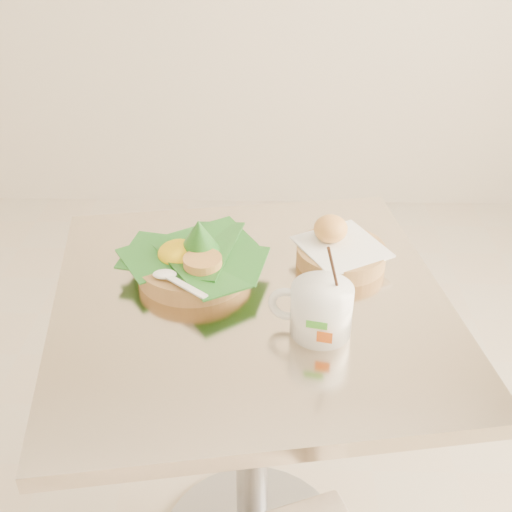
{
  "coord_description": "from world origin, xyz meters",
  "views": [
    {
      "loc": [
        0.16,
        -0.94,
        1.43
      ],
      "look_at": [
        0.14,
        0.02,
        0.82
      ],
      "focal_mm": 45.0,
      "sensor_mm": 36.0,
      "label": 1
    }
  ],
  "objects_px": {
    "rice_basket": "(194,259)",
    "bread_basket": "(339,250)",
    "cafe_table": "(251,387)",
    "coffee_mug": "(320,309)"
  },
  "relations": [
    {
      "from": "cafe_table",
      "to": "rice_basket",
      "type": "bearing_deg",
      "value": 147.19
    },
    {
      "from": "cafe_table",
      "to": "coffee_mug",
      "type": "relative_size",
      "value": 4.57
    },
    {
      "from": "rice_basket",
      "to": "coffee_mug",
      "type": "distance_m",
      "value": 0.28
    },
    {
      "from": "cafe_table",
      "to": "bread_basket",
      "type": "distance_m",
      "value": 0.32
    },
    {
      "from": "rice_basket",
      "to": "bread_basket",
      "type": "bearing_deg",
      "value": 10.72
    },
    {
      "from": "cafe_table",
      "to": "rice_basket",
      "type": "height_order",
      "value": "rice_basket"
    },
    {
      "from": "bread_basket",
      "to": "rice_basket",
      "type": "bearing_deg",
      "value": -169.28
    },
    {
      "from": "rice_basket",
      "to": "coffee_mug",
      "type": "bearing_deg",
      "value": -35.97
    },
    {
      "from": "bread_basket",
      "to": "coffee_mug",
      "type": "distance_m",
      "value": 0.22
    },
    {
      "from": "cafe_table",
      "to": "bread_basket",
      "type": "xyz_separation_m",
      "value": [
        0.17,
        0.12,
        0.25
      ]
    }
  ]
}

